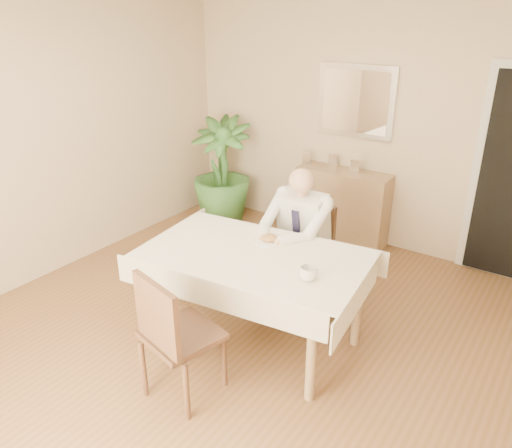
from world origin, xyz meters
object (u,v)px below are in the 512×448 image
Objects in this scene: coffee_mug at (308,274)px; seated_man at (294,234)px; chair_far at (309,245)px; potted_palm at (221,170)px; dining_table at (254,263)px; chair_near at (172,331)px; sideboard at (342,206)px.

seated_man is at bearing 126.93° from coffee_mug.
potted_palm reaches higher than chair_far.
dining_table is 1.90× the size of chair_near.
chair_far is 1.75m from chair_near.
coffee_mug is at bearing 66.80° from chair_near.
chair_far is at bearing -80.60° from sideboard.
chair_far is 1.96m from potted_palm.
chair_far is at bearing 90.00° from seated_man.
dining_table is at bearing 167.94° from coffee_mug.
seated_man is (-0.00, 0.59, 0.02)m from dining_table.
seated_man is (-0.00, -0.28, 0.22)m from chair_far.
coffee_mug is (0.53, -0.11, 0.13)m from dining_table.
potted_palm is at bearing 139.93° from coffee_mug.
sideboard is at bearing 89.81° from dining_table.
potted_palm reaches higher than chair_near.
sideboard is at bearing 99.10° from seated_man.
dining_table is 0.56m from coffee_mug.
coffee_mug is at bearing -72.44° from sideboard.
coffee_mug is at bearing -18.77° from dining_table.
chair_near reaches higher than chair_far.
chair_far reaches higher than dining_table.
seated_man is 1.52m from sideboard.
dining_table is 0.59m from seated_man.
seated_man is 1.21× the size of sideboard.
sideboard is at bearing 107.27° from chair_near.
coffee_mug is (0.53, -0.99, 0.33)m from chair_far.
seated_man reaches higher than sideboard.
chair_far is at bearing -27.81° from potted_palm.
seated_man is at bearing 101.99° from chair_near.
dining_table is 2.10m from sideboard.
chair_far is 1.22m from sideboard.
seated_man is at bearing -89.79° from chair_far.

